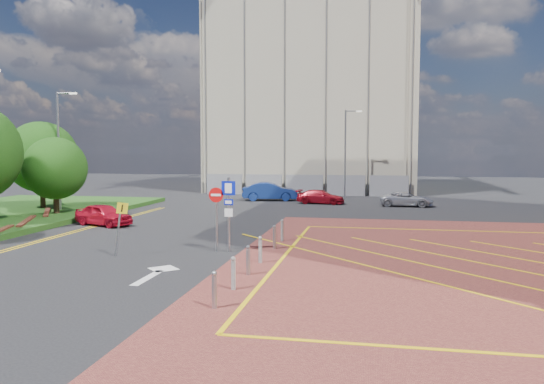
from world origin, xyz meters
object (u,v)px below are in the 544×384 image
(lamp_left_far, at_px, (60,146))
(warning_sign, at_px, (120,222))
(tree_d, at_px, (41,157))
(car_red_back, at_px, (321,197))
(car_red_left, at_px, (104,215))
(car_silver_back, at_px, (406,199))
(sign_cluster, at_px, (224,207))
(car_blue_back, at_px, (270,192))
(tree_c, at_px, (55,168))
(lamp_back, at_px, (346,150))

(lamp_left_far, relative_size, warning_sign, 3.56)
(tree_d, xyz_separation_m, car_red_back, (18.85, 9.25, -3.30))
(car_red_left, height_order, car_silver_back, car_red_left)
(sign_cluster, bearing_deg, lamp_left_far, 143.18)
(tree_d, xyz_separation_m, car_blue_back, (14.28, 11.14, -3.08))
(warning_sign, height_order, car_red_left, warning_sign)
(car_silver_back, bearing_deg, warning_sign, 153.11)
(tree_c, relative_size, sign_cluster, 1.53)
(tree_d, distance_m, lamp_left_far, 2.44)
(tree_d, xyz_separation_m, car_silver_back, (25.60, 8.45, -3.30))
(lamp_back, relative_size, car_blue_back, 1.68)
(lamp_left_far, xyz_separation_m, car_red_left, (5.62, -4.61, -4.03))
(sign_cluster, xyz_separation_m, warning_sign, (-3.93, -1.76, -0.52))
(car_blue_back, bearing_deg, car_silver_back, -113.42)
(car_blue_back, bearing_deg, sign_cluster, 176.17)
(sign_cluster, relative_size, car_blue_back, 0.67)
(car_blue_back, height_order, car_silver_back, car_blue_back)
(car_red_left, relative_size, car_red_back, 0.95)
(tree_c, relative_size, car_blue_back, 1.03)
(lamp_left_far, distance_m, car_red_left, 8.31)
(tree_d, bearing_deg, car_silver_back, 18.26)
(sign_cluster, bearing_deg, car_red_left, 144.83)
(warning_sign, xyz_separation_m, car_silver_back, (12.74, 22.22, -0.86))
(lamp_left_far, relative_size, car_red_left, 2.17)
(sign_cluster, height_order, warning_sign, sign_cluster)
(warning_sign, bearing_deg, car_blue_back, 86.76)
(car_silver_back, bearing_deg, car_blue_back, 79.55)
(tree_d, height_order, lamp_left_far, lamp_left_far)
(lamp_left_far, xyz_separation_m, lamp_back, (18.50, 16.00, -0.30))
(sign_cluster, bearing_deg, lamp_back, 82.03)
(car_silver_back, bearing_deg, car_red_back, 86.20)
(warning_sign, relative_size, car_red_left, 0.61)
(tree_d, bearing_deg, lamp_back, 36.09)
(car_silver_back, bearing_deg, tree_d, 111.19)
(warning_sign, distance_m, car_blue_back, 24.97)
(sign_cluster, relative_size, car_red_back, 0.82)
(lamp_back, xyz_separation_m, warning_sign, (-7.71, -28.78, -2.93))
(lamp_left_far, xyz_separation_m, car_blue_back, (12.20, 12.14, -3.87))
(car_red_left, height_order, car_red_back, car_red_left)
(car_blue_back, distance_m, car_red_back, 4.96)
(lamp_left_far, height_order, car_red_back, lamp_left_far)
(car_red_left, distance_m, car_red_back, 18.57)
(warning_sign, distance_m, car_red_left, 9.69)
(tree_c, height_order, lamp_left_far, lamp_left_far)
(tree_d, height_order, car_silver_back, tree_d)
(sign_cluster, distance_m, car_red_back, 21.40)
(lamp_back, bearing_deg, car_red_back, -106.74)
(tree_d, height_order, car_red_left, tree_d)
(lamp_back, distance_m, car_silver_back, 9.09)
(car_red_left, bearing_deg, car_red_back, -16.18)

